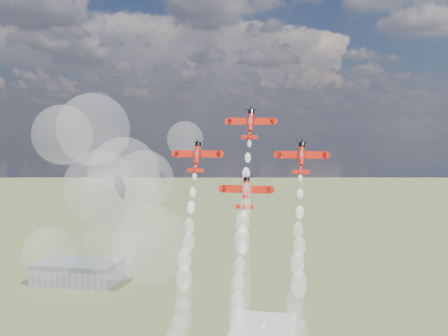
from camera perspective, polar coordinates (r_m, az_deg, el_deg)
hangar at (r=338.55m, az=-15.64°, el=-10.85°), size 50.00×28.00×13.00m
plane_lead at (r=130.91m, az=2.90°, el=4.85°), size 11.53×5.69×7.69m
plane_left at (r=129.70m, az=-2.97°, el=1.27°), size 11.53×5.69×7.69m
plane_right at (r=126.12m, az=8.43°, el=1.15°), size 11.53×5.69×7.69m
plane_slot at (r=124.19m, az=2.38°, el=-2.62°), size 11.53×5.69×7.69m
smoke_trail_lead at (r=119.60m, az=1.87°, el=-11.50°), size 5.42×20.91×40.03m
smoke_trail_left at (r=121.27m, az=-4.77°, el=-15.25°), size 5.75×20.46×39.24m
smoke_trail_right at (r=117.37m, az=7.98°, el=-15.90°), size 5.65×20.05×39.99m
drifted_smoke_cloud at (r=148.83m, az=-12.26°, el=-2.84°), size 57.08×31.35×56.24m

